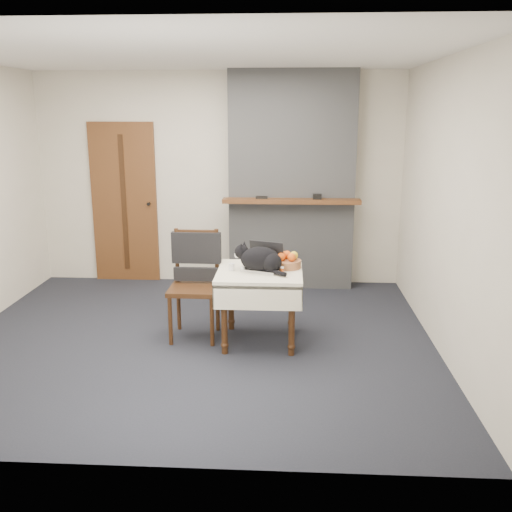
{
  "coord_description": "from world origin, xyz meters",
  "views": [
    {
      "loc": [
        0.87,
        -5.04,
        2.13
      ],
      "look_at": [
        0.58,
        -0.04,
        0.85
      ],
      "focal_mm": 40.0,
      "sensor_mm": 36.0,
      "label": 1
    }
  ],
  "objects_px": {
    "side_table": "(260,282)",
    "cream_jar": "(231,267)",
    "laptop": "(264,262)",
    "fruit_basket": "(287,261)",
    "pill_bottle": "(282,270)",
    "door": "(125,203)",
    "cat": "(261,260)",
    "chair": "(195,269)"
  },
  "relations": [
    {
      "from": "laptop",
      "to": "door",
      "type": "bearing_deg",
      "value": 153.7
    },
    {
      "from": "side_table",
      "to": "pill_bottle",
      "type": "relative_size",
      "value": 11.67
    },
    {
      "from": "laptop",
      "to": "cream_jar",
      "type": "distance_m",
      "value": 0.3
    },
    {
      "from": "side_table",
      "to": "chair",
      "type": "distance_m",
      "value": 0.65
    },
    {
      "from": "cream_jar",
      "to": "pill_bottle",
      "type": "height_order",
      "value": "pill_bottle"
    },
    {
      "from": "laptop",
      "to": "cream_jar",
      "type": "bearing_deg",
      "value": -145.98
    },
    {
      "from": "pill_bottle",
      "to": "chair",
      "type": "relative_size",
      "value": 0.06
    },
    {
      "from": "cat",
      "to": "cream_jar",
      "type": "height_order",
      "value": "cat"
    },
    {
      "from": "door",
      "to": "laptop",
      "type": "xyz_separation_m",
      "value": [
        1.84,
        -1.9,
        -0.24
      ]
    },
    {
      "from": "door",
      "to": "side_table",
      "type": "relative_size",
      "value": 2.56
    },
    {
      "from": "fruit_basket",
      "to": "chair",
      "type": "height_order",
      "value": "chair"
    },
    {
      "from": "cream_jar",
      "to": "fruit_basket",
      "type": "relative_size",
      "value": 0.25
    },
    {
      "from": "pill_bottle",
      "to": "door",
      "type": "bearing_deg",
      "value": 134.29
    },
    {
      "from": "laptop",
      "to": "cream_jar",
      "type": "height_order",
      "value": "laptop"
    },
    {
      "from": "laptop",
      "to": "fruit_basket",
      "type": "bearing_deg",
      "value": 33.04
    },
    {
      "from": "side_table",
      "to": "cream_jar",
      "type": "height_order",
      "value": "cream_jar"
    },
    {
      "from": "cat",
      "to": "pill_bottle",
      "type": "relative_size",
      "value": 7.51
    },
    {
      "from": "side_table",
      "to": "pill_bottle",
      "type": "bearing_deg",
      "value": -27.03
    },
    {
      "from": "door",
      "to": "cat",
      "type": "height_order",
      "value": "door"
    },
    {
      "from": "fruit_basket",
      "to": "chair",
      "type": "xyz_separation_m",
      "value": [
        -0.88,
        0.05,
        -0.1
      ]
    },
    {
      "from": "cat",
      "to": "door",
      "type": "bearing_deg",
      "value": 149.45
    },
    {
      "from": "cream_jar",
      "to": "fruit_basket",
      "type": "distance_m",
      "value": 0.53
    },
    {
      "from": "cat",
      "to": "chair",
      "type": "distance_m",
      "value": 0.69
    },
    {
      "from": "cream_jar",
      "to": "fruit_basket",
      "type": "xyz_separation_m",
      "value": [
        0.51,
        0.13,
        0.03
      ]
    },
    {
      "from": "cat",
      "to": "fruit_basket",
      "type": "height_order",
      "value": "cat"
    },
    {
      "from": "laptop",
      "to": "cream_jar",
      "type": "xyz_separation_m",
      "value": [
        -0.29,
        -0.08,
        -0.03
      ]
    },
    {
      "from": "door",
      "to": "fruit_basket",
      "type": "xyz_separation_m",
      "value": [
        2.06,
        -1.85,
        -0.24
      ]
    },
    {
      "from": "laptop",
      "to": "pill_bottle",
      "type": "distance_m",
      "value": 0.25
    },
    {
      "from": "laptop",
      "to": "pill_bottle",
      "type": "height_order",
      "value": "laptop"
    },
    {
      "from": "chair",
      "to": "laptop",
      "type": "bearing_deg",
      "value": -8.4
    },
    {
      "from": "pill_bottle",
      "to": "cream_jar",
      "type": "bearing_deg",
      "value": 168.56
    },
    {
      "from": "cream_jar",
      "to": "fruit_basket",
      "type": "height_order",
      "value": "fruit_basket"
    },
    {
      "from": "pill_bottle",
      "to": "fruit_basket",
      "type": "bearing_deg",
      "value": 79.33
    },
    {
      "from": "door",
      "to": "pill_bottle",
      "type": "relative_size",
      "value": 29.93
    },
    {
      "from": "pill_bottle",
      "to": "chair",
      "type": "bearing_deg",
      "value": 161.67
    },
    {
      "from": "door",
      "to": "fruit_basket",
      "type": "distance_m",
      "value": 2.78
    },
    {
      "from": "chair",
      "to": "door",
      "type": "bearing_deg",
      "value": 124.17
    },
    {
      "from": "chair",
      "to": "fruit_basket",
      "type": "bearing_deg",
      "value": -2.77
    },
    {
      "from": "door",
      "to": "pill_bottle",
      "type": "xyz_separation_m",
      "value": [
        2.02,
        -2.07,
        -0.27
      ]
    },
    {
      "from": "cat",
      "to": "side_table",
      "type": "bearing_deg",
      "value": 130.31
    },
    {
      "from": "side_table",
      "to": "pill_bottle",
      "type": "distance_m",
      "value": 0.28
    },
    {
      "from": "door",
      "to": "cat",
      "type": "xyz_separation_m",
      "value": [
        1.82,
        -2.0,
        -0.19
      ]
    }
  ]
}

